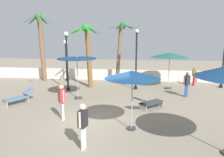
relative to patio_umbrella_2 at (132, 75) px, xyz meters
The scene contains 18 objects.
ground_plane 2.80m from the patio_umbrella_2, 155.42° to the left, with size 56.00×56.00×0.00m, color gray.
boundary_wall 10.84m from the patio_umbrella_2, 97.31° to the left, with size 25.20×0.30×0.97m, color silver.
patio_umbrella_2 is the anchor object (origin of this frame).
patio_umbrella_3 8.16m from the patio_umbrella_2, 71.74° to the left, with size 2.80×2.80×2.83m.
patio_umbrella_5 5.55m from the patio_umbrella_2, 130.25° to the left, with size 2.42×2.42×2.73m.
palm_tree_0 8.33m from the patio_umbrella_2, 116.17° to the left, with size 2.67×2.62×4.91m.
palm_tree_1 12.71m from the patio_umbrella_2, 131.49° to the left, with size 2.54×2.50×5.98m.
palm_tree_2 9.38m from the patio_umbrella_2, 98.04° to the left, with size 2.49×2.49×5.15m.
lamp_post_0 10.90m from the patio_umbrella_2, 51.86° to the left, with size 0.33×0.33×4.48m.
lamp_post_1 7.24m from the patio_umbrella_2, 89.48° to the left, with size 0.28×0.28×4.48m.
lamp_post_2 11.45m from the patio_umbrella_2, 122.76° to the left, with size 0.39×0.39×3.68m.
lamp_post_3 8.00m from the patio_umbrella_2, 128.17° to the left, with size 0.33×0.33×4.30m.
lounge_chair_0 7.62m from the patio_umbrella_2, 157.23° to the left, with size 1.43×1.88×0.83m.
lounge_chair_1 3.43m from the patio_umbrella_2, 72.59° to the left, with size 1.72×1.66×0.81m.
guest_0 10.30m from the patio_umbrella_2, 62.12° to the left, with size 0.31×0.55×1.52m.
guest_1 6.62m from the patio_umbrella_2, 58.08° to the left, with size 0.47×0.41×1.66m.
guest_2 3.64m from the patio_umbrella_2, 168.19° to the left, with size 0.41×0.45×1.72m.
guest_3 2.80m from the patio_umbrella_2, 131.45° to the right, with size 0.30×0.55×1.67m.
Camera 1 is at (1.59, -9.10, 3.88)m, focal length 33.67 mm.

